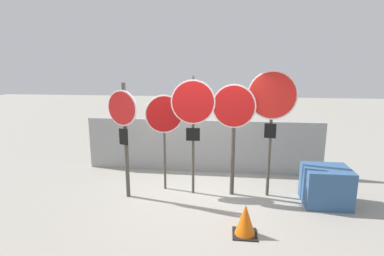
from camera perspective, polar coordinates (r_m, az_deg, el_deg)
name	(u,v)px	position (r m, az deg, el deg)	size (l,w,h in m)	color
ground_plane	(196,193)	(6.46, 0.79, -12.34)	(40.00, 40.00, 0.00)	gray
fence_back	(202,146)	(7.55, 1.95, -3.43)	(5.89, 0.12, 1.32)	gray
stop_sign_0	(124,123)	(5.97, -12.90, 1.01)	(0.66, 0.29, 2.33)	#474238
stop_sign_1	(164,119)	(6.23, -5.31, 1.72)	(0.77, 0.28, 2.06)	#474238
stop_sign_2	(193,109)	(5.94, 0.20, 3.61)	(0.89, 0.13, 2.45)	#474238
stop_sign_3	(233,120)	(5.97, 7.91, 1.61)	(0.86, 0.18, 2.30)	#474238
stop_sign_4	(272,105)	(6.01, 14.93, 4.25)	(0.94, 0.23, 2.56)	#474238
traffic_cone_0	(245,220)	(5.01, 10.10, -16.87)	(0.39, 0.39, 0.52)	black
storage_crate	(326,186)	(6.42, 24.14, -10.02)	(0.84, 0.74, 0.73)	#335684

